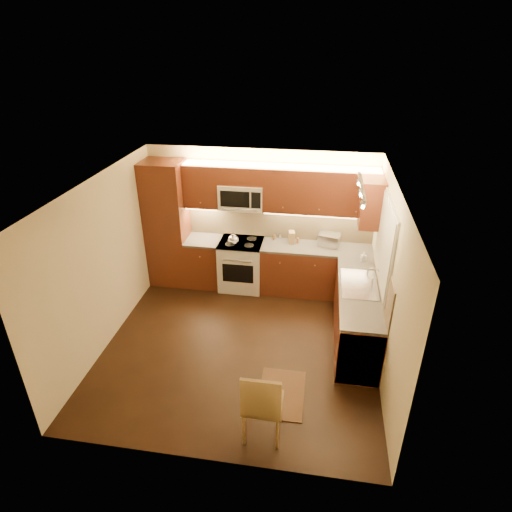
% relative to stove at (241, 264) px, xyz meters
% --- Properties ---
extents(floor, '(4.00, 4.00, 0.01)m').
position_rel_stove_xyz_m(floor, '(0.30, -1.68, -0.46)').
color(floor, black).
rests_on(floor, ground).
extents(ceiling, '(4.00, 4.00, 0.01)m').
position_rel_stove_xyz_m(ceiling, '(0.30, -1.68, 2.04)').
color(ceiling, beige).
rests_on(ceiling, ground).
extents(wall_back, '(4.00, 0.01, 2.50)m').
position_rel_stove_xyz_m(wall_back, '(0.30, 0.32, 0.79)').
color(wall_back, beige).
rests_on(wall_back, ground).
extents(wall_front, '(4.00, 0.01, 2.50)m').
position_rel_stove_xyz_m(wall_front, '(0.30, -3.67, 0.79)').
color(wall_front, beige).
rests_on(wall_front, ground).
extents(wall_left, '(0.01, 4.00, 2.50)m').
position_rel_stove_xyz_m(wall_left, '(-1.70, -1.68, 0.79)').
color(wall_left, beige).
rests_on(wall_left, ground).
extents(wall_right, '(0.01, 4.00, 2.50)m').
position_rel_stove_xyz_m(wall_right, '(2.30, -1.68, 0.79)').
color(wall_right, beige).
rests_on(wall_right, ground).
extents(pantry, '(0.70, 0.60, 2.30)m').
position_rel_stove_xyz_m(pantry, '(-1.35, 0.02, 0.69)').
color(pantry, '#4E1D10').
rests_on(pantry, floor).
extents(base_cab_back_left, '(0.62, 0.60, 0.86)m').
position_rel_stove_xyz_m(base_cab_back_left, '(-0.69, 0.02, -0.03)').
color(base_cab_back_left, '#4E1D10').
rests_on(base_cab_back_left, floor).
extents(counter_back_left, '(0.62, 0.60, 0.04)m').
position_rel_stove_xyz_m(counter_back_left, '(-0.69, 0.02, 0.42)').
color(counter_back_left, '#312F2D').
rests_on(counter_back_left, base_cab_back_left).
extents(base_cab_back_right, '(1.92, 0.60, 0.86)m').
position_rel_stove_xyz_m(base_cab_back_right, '(1.34, 0.02, -0.03)').
color(base_cab_back_right, '#4E1D10').
rests_on(base_cab_back_right, floor).
extents(counter_back_right, '(1.92, 0.60, 0.04)m').
position_rel_stove_xyz_m(counter_back_right, '(1.34, 0.02, 0.42)').
color(counter_back_right, '#312F2D').
rests_on(counter_back_right, base_cab_back_right).
extents(base_cab_right, '(0.60, 2.00, 0.86)m').
position_rel_stove_xyz_m(base_cab_right, '(2.00, -1.28, -0.03)').
color(base_cab_right, '#4E1D10').
rests_on(base_cab_right, floor).
extents(counter_right, '(0.60, 2.00, 0.04)m').
position_rel_stove_xyz_m(counter_right, '(2.00, -1.28, 0.42)').
color(counter_right, '#312F2D').
rests_on(counter_right, base_cab_right).
extents(dishwasher, '(0.58, 0.60, 0.84)m').
position_rel_stove_xyz_m(dishwasher, '(2.00, -1.98, -0.03)').
color(dishwasher, silver).
rests_on(dishwasher, floor).
extents(backsplash_back, '(3.30, 0.02, 0.60)m').
position_rel_stove_xyz_m(backsplash_back, '(0.65, 0.31, 0.74)').
color(backsplash_back, tan).
rests_on(backsplash_back, wall_back).
extents(backsplash_right, '(0.02, 2.00, 0.60)m').
position_rel_stove_xyz_m(backsplash_right, '(2.29, -1.28, 0.74)').
color(backsplash_right, tan).
rests_on(backsplash_right, wall_right).
extents(upper_cab_back_left, '(0.62, 0.35, 0.75)m').
position_rel_stove_xyz_m(upper_cab_back_left, '(-0.69, 0.15, 1.42)').
color(upper_cab_back_left, '#4E1D10').
rests_on(upper_cab_back_left, wall_back).
extents(upper_cab_back_right, '(1.92, 0.35, 0.75)m').
position_rel_stove_xyz_m(upper_cab_back_right, '(1.34, 0.15, 1.42)').
color(upper_cab_back_right, '#4E1D10').
rests_on(upper_cab_back_right, wall_back).
extents(upper_cab_bridge, '(0.76, 0.35, 0.31)m').
position_rel_stove_xyz_m(upper_cab_bridge, '(0.00, 0.15, 1.63)').
color(upper_cab_bridge, '#4E1D10').
rests_on(upper_cab_bridge, wall_back).
extents(upper_cab_right_corner, '(0.35, 0.50, 0.75)m').
position_rel_stove_xyz_m(upper_cab_right_corner, '(2.12, -0.28, 1.42)').
color(upper_cab_right_corner, '#4E1D10').
rests_on(upper_cab_right_corner, wall_right).
extents(stove, '(0.76, 0.65, 0.92)m').
position_rel_stove_xyz_m(stove, '(0.00, 0.00, 0.00)').
color(stove, silver).
rests_on(stove, floor).
extents(microwave, '(0.76, 0.38, 0.44)m').
position_rel_stove_xyz_m(microwave, '(0.00, 0.14, 1.26)').
color(microwave, silver).
rests_on(microwave, wall_back).
extents(window_frame, '(0.03, 1.44, 1.24)m').
position_rel_stove_xyz_m(window_frame, '(2.29, -1.12, 1.14)').
color(window_frame, silver).
rests_on(window_frame, wall_right).
extents(window_blinds, '(0.02, 1.36, 1.16)m').
position_rel_stove_xyz_m(window_blinds, '(2.27, -1.12, 1.14)').
color(window_blinds, silver).
rests_on(window_blinds, wall_right).
extents(sink, '(0.52, 0.86, 0.15)m').
position_rel_stove_xyz_m(sink, '(2.00, -1.12, 0.52)').
color(sink, silver).
rests_on(sink, counter_right).
extents(faucet, '(0.20, 0.04, 0.30)m').
position_rel_stove_xyz_m(faucet, '(2.18, -1.12, 0.59)').
color(faucet, silver).
rests_on(faucet, counter_right).
extents(track_light_bar, '(0.04, 1.20, 0.03)m').
position_rel_stove_xyz_m(track_light_bar, '(1.85, -1.27, 2.00)').
color(track_light_bar, silver).
rests_on(track_light_bar, ceiling).
extents(kettle, '(0.20, 0.20, 0.21)m').
position_rel_stove_xyz_m(kettle, '(-0.12, -0.09, 0.57)').
color(kettle, silver).
rests_on(kettle, stove).
extents(toaster_oven, '(0.41, 0.35, 0.22)m').
position_rel_stove_xyz_m(toaster_oven, '(1.54, 0.13, 0.55)').
color(toaster_oven, silver).
rests_on(toaster_oven, counter_back_right).
extents(knife_block, '(0.13, 0.17, 0.22)m').
position_rel_stove_xyz_m(knife_block, '(0.89, 0.13, 0.55)').
color(knife_block, olive).
rests_on(knife_block, counter_back_right).
extents(spice_jar_a, '(0.06, 0.06, 0.09)m').
position_rel_stove_xyz_m(spice_jar_a, '(0.58, 0.26, 0.49)').
color(spice_jar_a, silver).
rests_on(spice_jar_a, counter_back_right).
extents(spice_jar_b, '(0.05, 0.05, 0.10)m').
position_rel_stove_xyz_m(spice_jar_b, '(0.57, 0.20, 0.49)').
color(spice_jar_b, brown).
rests_on(spice_jar_b, counter_back_right).
extents(spice_jar_c, '(0.06, 0.06, 0.10)m').
position_rel_stove_xyz_m(spice_jar_c, '(0.67, 0.26, 0.49)').
color(spice_jar_c, silver).
rests_on(spice_jar_c, counter_back_right).
extents(spice_jar_d, '(0.05, 0.05, 0.10)m').
position_rel_stove_xyz_m(spice_jar_d, '(1.00, 0.14, 0.49)').
color(spice_jar_d, '#9F5B2F').
rests_on(spice_jar_d, counter_back_right).
extents(soap_bottle, '(0.10, 0.10, 0.16)m').
position_rel_stove_xyz_m(soap_bottle, '(2.10, -0.36, 0.52)').
color(soap_bottle, white).
rests_on(soap_bottle, counter_right).
extents(rug, '(0.59, 0.89, 0.01)m').
position_rel_stove_xyz_m(rug, '(1.02, -2.58, -0.45)').
color(rug, black).
rests_on(rug, floor).
extents(dining_chair, '(0.45, 0.45, 1.00)m').
position_rel_stove_xyz_m(dining_chair, '(0.86, -3.21, 0.04)').
color(dining_chair, olive).
rests_on(dining_chair, floor).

